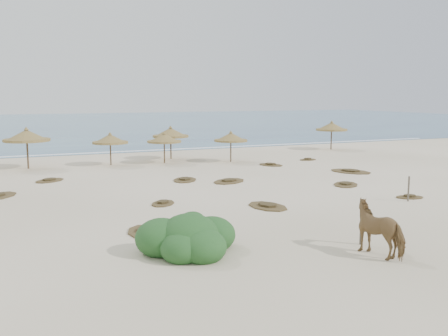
{
  "coord_description": "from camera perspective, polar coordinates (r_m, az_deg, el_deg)",
  "views": [
    {
      "loc": [
        -9.91,
        -19.29,
        5.16
      ],
      "look_at": [
        0.6,
        5.0,
        1.27
      ],
      "focal_mm": 40.0,
      "sensor_mm": 36.0,
      "label": 1
    }
  ],
  "objects": [
    {
      "name": "bush",
      "position": [
        16.56,
        -4.02,
        -8.01
      ],
      "size": [
        3.42,
        3.01,
        1.53
      ],
      "rotation": [
        0.0,
        0.0,
        0.14
      ],
      "color": "#2D622A",
      "rests_on": "ground"
    },
    {
      "name": "palapa_4",
      "position": [
        40.56,
        -6.12,
        3.99
      ],
      "size": [
        3.77,
        3.77,
        2.71
      ],
      "rotation": [
        0.0,
        0.0,
        0.39
      ],
      "color": "brown",
      "rests_on": "ground"
    },
    {
      "name": "scrub_9",
      "position": [
        23.31,
        5.01,
        -4.34
      ],
      "size": [
        1.8,
        2.47,
        0.16
      ],
      "rotation": [
        0.0,
        0.0,
        1.72
      ],
      "color": "brown",
      "rests_on": "ground"
    },
    {
      "name": "scrub_11",
      "position": [
        19.21,
        -8.9,
        -7.17
      ],
      "size": [
        1.5,
        2.2,
        0.16
      ],
      "rotation": [
        0.0,
        0.0,
        1.51
      ],
      "color": "brown",
      "rests_on": "ground"
    },
    {
      "name": "scrub_7",
      "position": [
        37.01,
        5.36,
        0.39
      ],
      "size": [
        1.96,
        2.31,
        0.16
      ],
      "rotation": [
        0.0,
        0.0,
        1.98
      ],
      "color": "brown",
      "rests_on": "ground"
    },
    {
      "name": "fence_post_near",
      "position": [
        18.03,
        15.44,
        -6.33
      ],
      "size": [
        0.11,
        0.11,
        1.37
      ],
      "primitive_type": "cylinder",
      "rotation": [
        0.0,
        0.0,
        0.04
      ],
      "color": "brown",
      "rests_on": "ground"
    },
    {
      "name": "scrub_12",
      "position": [
        26.95,
        20.45,
        -3.11
      ],
      "size": [
        1.6,
        1.28,
        0.16
      ],
      "rotation": [
        0.0,
        0.0,
        2.85
      ],
      "color": "brown",
      "rests_on": "ground"
    },
    {
      "name": "fence_post_far",
      "position": [
        25.96,
        20.34,
        -2.25
      ],
      "size": [
        0.11,
        0.11,
        1.24
      ],
      "primitive_type": "cylinder",
      "rotation": [
        0.0,
        0.0,
        -0.33
      ],
      "color": "brown",
      "rests_on": "ground"
    },
    {
      "name": "scrub_6",
      "position": [
        31.92,
        -19.32,
        -1.33
      ],
      "size": [
        2.31,
        2.23,
        0.16
      ],
      "rotation": [
        0.0,
        0.0,
        0.7
      ],
      "color": "brown",
      "rests_on": "ground"
    },
    {
      "name": "palapa_5",
      "position": [
        38.65,
        0.78,
        3.5
      ],
      "size": [
        2.78,
        2.78,
        2.43
      ],
      "rotation": [
        0.0,
        0.0,
        -0.07
      ],
      "color": "brown",
      "rests_on": "ground"
    },
    {
      "name": "foam_line",
      "position": [
        46.65,
        -11.0,
        1.86
      ],
      "size": [
        70.0,
        0.6,
        0.01
      ],
      "primitive_type": "cube",
      "color": "white",
      "rests_on": "ground"
    },
    {
      "name": "scrub_13",
      "position": [
        30.44,
        -4.51,
        -1.33
      ],
      "size": [
        2.18,
        2.52,
        0.16
      ],
      "rotation": [
        0.0,
        0.0,
        1.11
      ],
      "color": "brown",
      "rests_on": "ground"
    },
    {
      "name": "horse",
      "position": [
        17.07,
        17.51,
        -6.62
      ],
      "size": [
        1.42,
        2.22,
        1.73
      ],
      "primitive_type": "imported",
      "rotation": [
        0.0,
        0.0,
        3.4
      ],
      "color": "olive",
      "rests_on": "ground"
    },
    {
      "name": "palapa_2",
      "position": [
        37.7,
        -12.88,
        3.2
      ],
      "size": [
        3.06,
        3.06,
        2.46
      ],
      "rotation": [
        0.0,
        0.0,
        -0.18
      ],
      "color": "brown",
      "rests_on": "ground"
    },
    {
      "name": "scrub_2",
      "position": [
        24.02,
        -7.0,
        -3.99
      ],
      "size": [
        1.72,
        1.88,
        0.16
      ],
      "rotation": [
        0.0,
        0.0,
        0.99
      ],
      "color": "brown",
      "rests_on": "ground"
    },
    {
      "name": "scrub_4",
      "position": [
        29.63,
        13.74,
        -1.82
      ],
      "size": [
        2.39,
        2.46,
        0.16
      ],
      "rotation": [
        0.0,
        0.0,
        0.85
      ],
      "color": "brown",
      "rests_on": "ground"
    },
    {
      "name": "scrub_5",
      "position": [
        34.74,
        14.27,
        -0.36
      ],
      "size": [
        2.82,
        3.36,
        0.16
      ],
      "rotation": [
        0.0,
        0.0,
        1.96
      ],
      "color": "brown",
      "rests_on": "ground"
    },
    {
      "name": "scrub_10",
      "position": [
        40.39,
        9.55,
        0.97
      ],
      "size": [
        1.62,
        1.19,
        0.16
      ],
      "rotation": [
        0.0,
        0.0,
        0.16
      ],
      "color": "brown",
      "rests_on": "ground"
    },
    {
      "name": "palapa_1",
      "position": [
        37.55,
        -21.63,
        3.39
      ],
      "size": [
        3.79,
        3.79,
        2.96
      ],
      "rotation": [
        0.0,
        0.0,
        0.23
      ],
      "color": "brown",
      "rests_on": "ground"
    },
    {
      "name": "ocean",
      "position": [
        94.95,
        -17.45,
        4.86
      ],
      "size": [
        200.0,
        100.0,
        0.01
      ],
      "primitive_type": "cube",
      "color": "navy",
      "rests_on": "ground"
    },
    {
      "name": "ground",
      "position": [
        22.29,
        3.7,
        -5.05
      ],
      "size": [
        160.0,
        160.0,
        0.0
      ],
      "primitive_type": "plane",
      "color": "beige",
      "rests_on": "ground"
    },
    {
      "name": "palapa_3",
      "position": [
        38.12,
        -6.86,
        3.36
      ],
      "size": [
        2.79,
        2.79,
        2.42
      ],
      "rotation": [
        0.0,
        0.0,
        -0.08
      ],
      "color": "brown",
      "rests_on": "ground"
    },
    {
      "name": "scrub_3",
      "position": [
        29.87,
        0.58,
        -1.49
      ],
      "size": [
        2.84,
        2.6,
        0.16
      ],
      "rotation": [
        0.0,
        0.0,
        0.58
      ],
      "color": "brown",
      "rests_on": "ground"
    },
    {
      "name": "palapa_6",
      "position": [
        48.47,
        12.2,
        4.6
      ],
      "size": [
        2.97,
        2.97,
        2.77
      ],
      "rotation": [
        0.0,
        0.0,
        -0.0
      ],
      "color": "brown",
      "rests_on": "ground"
    }
  ]
}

